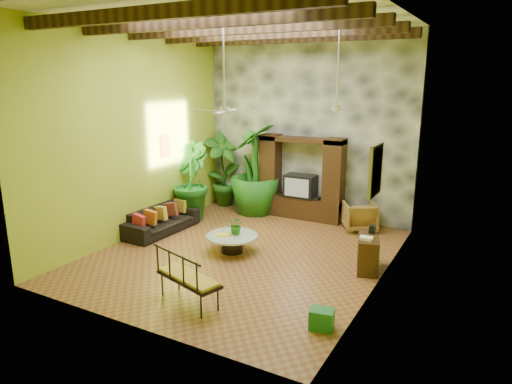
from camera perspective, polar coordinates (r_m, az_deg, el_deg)
The scene contains 23 objects.
ground at distance 10.31m, azimuth -1.50°, elevation -7.71°, with size 7.00×7.00×0.00m, color brown.
ceiling at distance 9.65m, azimuth -1.70°, elevation 21.05°, with size 6.00×7.00×0.02m, color silver.
back_wall at distance 12.79m, azimuth 6.43°, elevation 8.03°, with size 6.00×0.02×5.00m, color #A3A525.
left_wall at distance 11.47m, azimuth -14.74°, elevation 6.97°, with size 0.02×7.00×5.00m, color #A3A525.
right_wall at distance 8.57m, azimuth 16.06°, elevation 4.62°, with size 0.02×7.00×5.00m, color #A3A525.
stone_accent_wall at distance 12.74m, azimuth 6.32°, elevation 8.01°, with size 5.98×0.10×4.98m, color #393C40.
ceiling_beams at distance 9.63m, azimuth -1.69°, elevation 19.75°, with size 5.95×5.36×0.22m.
entertainment_center at distance 12.71m, azimuth 5.61°, elevation 1.00°, with size 2.40×0.55×2.30m.
ceiling_fan_front at distance 9.35m, azimuth -3.97°, elevation 11.44°, with size 1.28×1.28×1.86m.
ceiling_fan_back at distance 10.01m, azimuth 10.05°, elevation 11.43°, with size 1.28×1.28×1.86m.
wall_art_mask at distance 12.23m, azimuth -11.27°, elevation 5.69°, with size 0.06×0.32×0.55m, color #C38617.
wall_art_painting at distance 8.04m, azimuth 14.71°, elevation 2.66°, with size 0.06×0.70×0.90m, color #264E8C.
sofa at distance 11.86m, azimuth -11.75°, elevation -3.47°, with size 2.13×0.83×0.62m, color black.
wicker_armchair at distance 12.06m, azimuth 12.84°, elevation -2.97°, with size 0.78×0.80×0.73m, color olive.
tall_plant_a at distance 13.87m, azimuth -4.15°, elevation 2.97°, with size 1.23×0.83×2.33m, color #235B18.
tall_plant_b at distance 12.64m, azimuth -8.31°, elevation 1.32°, with size 1.18×0.95×2.14m, color #1A6320.
tall_plant_c at distance 13.04m, azimuth -0.11°, elevation 2.91°, with size 1.46×1.46×2.61m, color #1F651A.
coffee_table at distance 10.34m, azimuth -3.02°, elevation -6.15°, with size 1.16×1.16×0.40m.
centerpiece_plant at distance 10.28m, azimuth -2.47°, elevation -4.16°, with size 0.38×0.33×0.42m, color #216219.
yellow_tray at distance 10.27m, azimuth -4.08°, elevation -5.36°, with size 0.28×0.20×0.03m, color yellow.
iron_bench at distance 8.01m, azimuth -8.78°, elevation -10.26°, with size 1.41×0.86×0.57m.
side_console at distance 9.65m, azimuth 13.79°, elevation -7.44°, with size 0.40×0.89×0.71m, color #3B2612.
green_bin at distance 7.47m, azimuth 8.22°, elevation -15.45°, with size 0.37×0.28×0.32m, color #217C30.
Camera 1 is at (4.84, -8.26, 3.83)m, focal length 32.00 mm.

